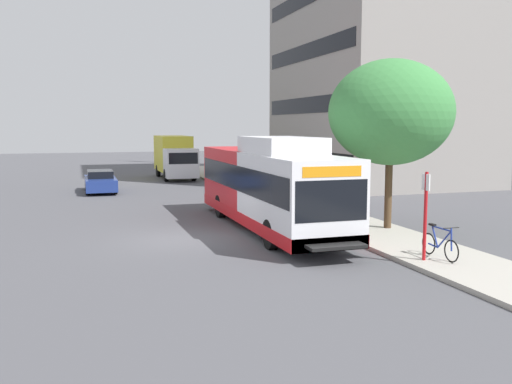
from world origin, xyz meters
name	(u,v)px	position (x,y,z in m)	size (l,w,h in m)	color
ground_plane	(153,208)	(0.00, 8.00, 0.00)	(120.00, 120.00, 0.00)	#4C4C51
sidewalk_curb	(300,206)	(7.00, 6.00, 0.07)	(3.00, 56.00, 0.14)	#A8A399
transit_bus	(269,186)	(3.64, 1.04, 1.70)	(2.58, 12.25, 3.65)	white
bus_stop_sign_pole	(425,209)	(6.09, -5.81, 1.65)	(0.10, 0.36, 2.60)	red
bicycle_parked	(440,244)	(6.69, -5.73, 0.56)	(0.52, 1.76, 1.02)	black
street_tree_near_stop	(391,113)	(7.83, -0.88, 4.55)	(4.69, 4.69, 6.41)	#4C3823
parked_car_far_lane	(100,181)	(-2.19, 15.75, 0.66)	(1.80, 4.50, 1.33)	navy
box_truck_background	(175,156)	(3.67, 23.25, 1.74)	(2.32, 7.01, 3.25)	silver
apartment_tower_backdrop	(378,2)	(17.14, 16.59, 12.72)	(10.84, 15.47, 25.43)	gray
lattice_comm_tower	(293,76)	(16.16, 30.29, 8.68)	(1.10, 1.10, 26.32)	#B7B7BC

